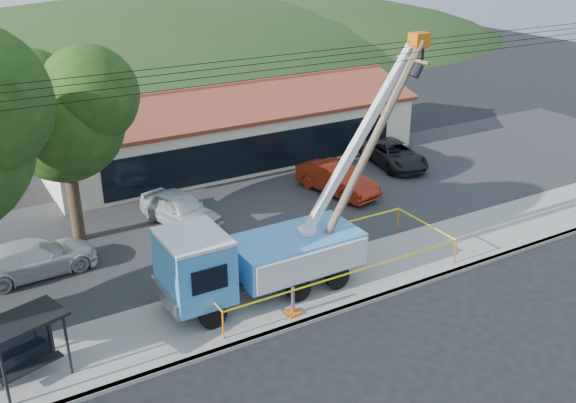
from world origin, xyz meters
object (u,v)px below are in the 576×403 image
(utility_truck, at_px, (258,255))
(bus_shelter, at_px, (22,334))
(car_silver, at_px, (182,226))
(car_white, at_px, (36,276))
(car_dark, at_px, (393,167))
(leaning_pole, at_px, (366,155))
(car_red, at_px, (337,195))

(utility_truck, xyz_separation_m, bus_shelter, (-8.60, -0.86, -0.03))
(car_silver, distance_m, car_white, 7.17)
(bus_shelter, bearing_deg, car_dark, 6.34)
(utility_truck, distance_m, car_white, 9.60)
(leaning_pole, bearing_deg, car_white, 151.11)
(car_red, height_order, car_dark, car_red)
(car_silver, height_order, car_white, car_silver)
(leaning_pole, relative_size, car_dark, 1.82)
(utility_truck, xyz_separation_m, car_silver, (-0.17, 7.60, -1.87))
(utility_truck, distance_m, car_silver, 7.83)
(utility_truck, distance_m, car_dark, 16.62)
(car_silver, xyz_separation_m, car_dark, (14.05, 1.35, 0.00))
(bus_shelter, distance_m, car_red, 18.91)
(leaning_pole, distance_m, car_silver, 10.66)
(car_red, bearing_deg, car_white, 171.98)
(car_red, distance_m, car_white, 15.69)
(car_dark, bearing_deg, car_red, -151.17)
(car_silver, height_order, car_red, car_red)
(leaning_pole, bearing_deg, car_red, 62.43)
(leaning_pole, distance_m, car_white, 14.41)
(utility_truck, height_order, bus_shelter, utility_truck)
(car_silver, relative_size, car_white, 0.92)
(leaning_pole, distance_m, bus_shelter, 13.62)
(car_silver, bearing_deg, car_red, -21.45)
(car_white, bearing_deg, bus_shelter, 164.46)
(bus_shelter, xyz_separation_m, car_red, (17.08, 7.90, -1.84))
(utility_truck, xyz_separation_m, leaning_pole, (4.59, -0.40, 3.32))
(leaning_pole, relative_size, car_red, 1.91)
(bus_shelter, bearing_deg, car_silver, 27.88)
(bus_shelter, distance_m, car_dark, 24.59)
(bus_shelter, bearing_deg, car_red, 7.59)
(car_silver, xyz_separation_m, car_red, (8.65, -0.56, 0.00))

